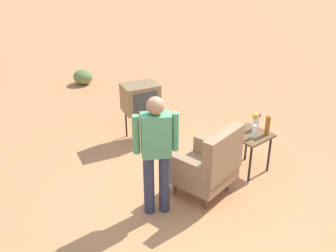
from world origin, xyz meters
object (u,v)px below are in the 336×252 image
Objects in this scene: armchair at (208,164)px; person_standing at (156,150)px; tv_on_stand at (140,98)px; bottle_short_clear at (254,131)px; side_table at (250,139)px; bottle_tall_amber at (268,126)px; flower_vase at (256,120)px.

person_standing is (0.77, -0.17, 0.44)m from armchair.
tv_on_stand is at bearing -120.75° from person_standing.
person_standing reaches higher than bottle_short_clear.
tv_on_stand is at bearing -98.54° from armchair.
person_standing is (1.70, -0.11, 0.40)m from side_table.
armchair reaches higher than bottle_tall_amber.
tv_on_stand is 2.02m from flower_vase.
bottle_tall_amber is (-1.10, 0.11, 0.29)m from armchair.
bottle_tall_amber is at bearing 174.23° from armchair.
side_table is 0.62× the size of tv_on_stand.
armchair is 1.03× the size of tv_on_stand.
armchair reaches higher than bottle_short_clear.
person_standing reaches higher than flower_vase.
bottle_short_clear is (-0.88, 0.04, 0.24)m from armchair.
bottle_tall_amber is at bearing 171.40° from person_standing.
armchair is 1.16m from flower_vase.
person_standing is 5.47× the size of bottle_tall_amber.
flower_vase is (-0.02, -0.23, -0.00)m from bottle_tall_amber.
bottle_short_clear is at bearing 63.65° from side_table.
bottle_tall_amber reaches higher than bottle_short_clear.
armchair reaches higher than flower_vase.
person_standing is at bearing -8.60° from bottle_tall_amber.
bottle_tall_amber is (-0.16, 0.17, 0.24)m from side_table.
side_table is 3.18× the size of bottle_short_clear.
bottle_short_clear is at bearing 106.35° from tv_on_stand.
armchair is at bearing -5.77° from bottle_tall_amber.
person_standing reaches higher than tv_on_stand.
bottle_short_clear is at bearing 172.53° from person_standing.
flower_vase is at bearing -145.63° from bottle_short_clear.
bottle_short_clear is at bearing -16.87° from bottle_tall_amber.
bottle_tall_amber reaches higher than flower_vase.
armchair reaches higher than side_table.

